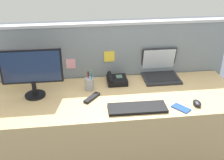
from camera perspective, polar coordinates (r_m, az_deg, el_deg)
The scene contains 10 objects.
desk at distance 2.49m, azimuth 0.14°, elevation -10.31°, with size 2.10×0.71×0.71m, color tan.
cubicle_divider at distance 2.68m, azimuth -0.93°, elevation -0.79°, with size 2.23×0.08×1.22m.
desktop_monitor at distance 2.27m, azimuth -16.15°, elevation 2.13°, with size 0.48×0.17×0.41m.
laptop at distance 2.61m, azimuth 9.79°, elevation 1.95°, with size 0.32×0.28×0.26m.
desk_phone at distance 2.48m, azimuth 0.86°, elevation 0.05°, with size 0.17×0.18×0.08m.
keyboard_main at distance 2.12m, azimuth 5.22°, elevation -5.75°, with size 0.44×0.15×0.02m, color black.
computer_mouse_right_hand at distance 2.26m, azimuth 17.06°, elevation -4.56°, with size 0.06×0.10×0.03m, color black.
pen_cup at distance 2.36m, azimuth -4.67°, elevation -0.77°, with size 0.08×0.08×0.19m.
cell_phone_blue_case at distance 2.19m, azimuth 13.98°, elevation -5.61°, with size 0.07×0.14×0.01m, color blue.
tv_remote at distance 2.25m, azimuth -4.15°, elevation -3.64°, with size 0.04×0.17×0.02m, color black.
Camera 1 is at (-0.25, -1.95, 1.87)m, focal length 44.56 mm.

